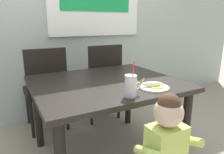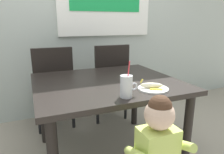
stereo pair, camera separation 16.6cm
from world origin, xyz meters
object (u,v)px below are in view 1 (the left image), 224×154
dining_table (106,92)px  peeled_banana (153,84)px  toddler_standing (166,144)px  milk_cup (131,87)px  snack_plate (154,87)px  dining_chair_right (102,78)px  dining_chair_left (46,85)px

dining_table → peeled_banana: size_ratio=7.05×
dining_table → toddler_standing: size_ratio=1.45×
milk_cup → snack_plate: (0.26, 0.07, -0.06)m
milk_cup → peeled_banana: bearing=15.8°
dining_table → toddler_standing: bearing=-87.8°
milk_cup → peeled_banana: size_ratio=1.46×
snack_plate → peeled_banana: peeled_banana is taller
dining_chair_right → toddler_standing: dining_chair_right is taller
dining_chair_right → toddler_standing: bearing=79.5°
toddler_standing → peeled_banana: toddler_standing is taller
toddler_standing → dining_chair_left: bearing=105.4°
peeled_banana → dining_table: bearing=123.0°
milk_cup → peeled_banana: 0.26m
milk_cup → dining_table: bearing=87.3°
dining_chair_right → milk_cup: size_ratio=3.82×
dining_chair_left → snack_plate: (0.61, -1.09, 0.19)m
toddler_standing → dining_table: bearing=92.2°
peeled_banana → milk_cup: bearing=-164.2°
milk_cup → snack_plate: 0.27m
dining_chair_left → milk_cup: 1.24m
dining_chair_left → dining_chair_right: 0.67m
dining_chair_right → milk_cup: milk_cup is taller
dining_chair_right → peeled_banana: 1.09m
dining_chair_left → dining_chair_right: same height
milk_cup → peeled_banana: (0.25, 0.07, -0.04)m
toddler_standing → dining_chair_right: bearing=79.5°
dining_chair_left → peeled_banana: 1.26m
toddler_standing → peeled_banana: bearing=62.7°
dining_chair_left → toddler_standing: 1.53m
snack_plate → milk_cup: bearing=-165.3°
dining_table → snack_plate: bearing=-56.0°
toddler_standing → snack_plate: toddler_standing is taller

